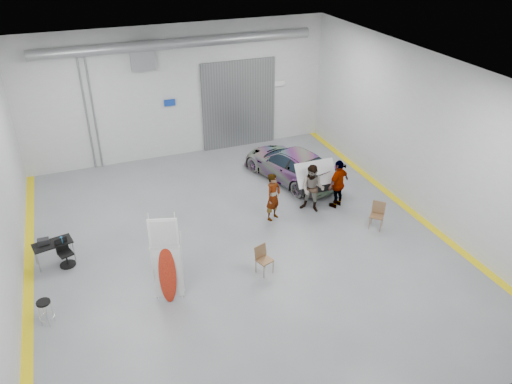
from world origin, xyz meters
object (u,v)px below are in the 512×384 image
object	(u,v)px
surfboard_display	(169,267)
person_b	(312,189)
person_a	(273,197)
work_table	(50,243)
person_c	(338,184)
shop_stool	(46,313)
folding_chair_far	(376,220)
folding_chair_near	(264,265)
sedan_car	(290,164)
office_chair	(66,254)

from	to	relation	value
surfboard_display	person_b	bearing A→B (deg)	42.73
person_a	person_b	size ratio (longest dim) A/B	0.97
person_a	work_table	xyz separation A→B (m)	(-7.76, 0.08, -0.17)
person_b	person_c	distance (m)	1.08
shop_stool	folding_chair_far	bearing A→B (deg)	4.52
person_a	surfboard_display	distance (m)	5.49
person_c	person_b	bearing A→B (deg)	-27.24
folding_chair_near	work_table	distance (m)	6.93
sedan_car	folding_chair_far	distance (m)	4.82
person_b	surfboard_display	world-z (taller)	surfboard_display
person_c	folding_chair_far	size ratio (longest dim) A/B	2.00
folding_chair_near	folding_chair_far	bearing A→B (deg)	-7.97
person_b	shop_stool	xyz separation A→B (m)	(-9.61, -2.82, -0.56)
sedan_car	person_b	world-z (taller)	person_b
person_c	office_chair	distance (m)	10.05
person_b	folding_chair_far	bearing A→B (deg)	-7.24
surfboard_display	shop_stool	bearing A→B (deg)	-168.31
person_c	folding_chair_near	bearing A→B (deg)	9.55
person_a	sedan_car	bearing A→B (deg)	24.73
person_c	shop_stool	world-z (taller)	person_c
surfboard_display	person_a	bearing A→B (deg)	50.30
person_a	surfboard_display	world-z (taller)	surfboard_display
sedan_car	person_c	world-z (taller)	person_c
person_c	office_chair	bearing A→B (deg)	-23.75
surfboard_display	office_chair	world-z (taller)	surfboard_display
person_a	person_c	world-z (taller)	person_c
shop_stool	office_chair	world-z (taller)	office_chair
work_table	office_chair	xyz separation A→B (m)	(0.40, -0.26, -0.34)
person_b	person_c	world-z (taller)	person_c
office_chair	person_b	bearing A→B (deg)	-18.82
sedan_car	person_a	size ratio (longest dim) A/B	2.57
person_c	work_table	bearing A→B (deg)	-25.22
person_a	person_c	size ratio (longest dim) A/B	0.94
office_chair	person_c	bearing A→B (deg)	-19.24
folding_chair_near	office_chair	world-z (taller)	office_chair
person_c	office_chair	xyz separation A→B (m)	(-10.04, -0.13, -0.57)
surfboard_display	shop_stool	world-z (taller)	surfboard_display
person_a	person_b	xyz separation A→B (m)	(1.61, 0.00, 0.02)
person_a	shop_stool	world-z (taller)	person_a
surfboard_display	work_table	xyz separation A→B (m)	(-3.22, 3.16, -0.45)
sedan_car	person_b	xyz separation A→B (m)	(-0.33, -2.70, 0.26)
person_c	folding_chair_near	size ratio (longest dim) A/B	2.08
person_a	folding_chair_far	size ratio (longest dim) A/B	1.89
folding_chair_far	work_table	bearing A→B (deg)	-146.42
shop_stool	work_table	distance (m)	2.93
sedan_car	work_table	bearing A→B (deg)	-2.29
person_a	shop_stool	xyz separation A→B (m)	(-8.00, -2.82, -0.54)
office_chair	shop_stool	bearing A→B (deg)	-123.76
sedan_car	shop_stool	size ratio (longest dim) A/B	6.07
sedan_car	person_a	distance (m)	3.33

